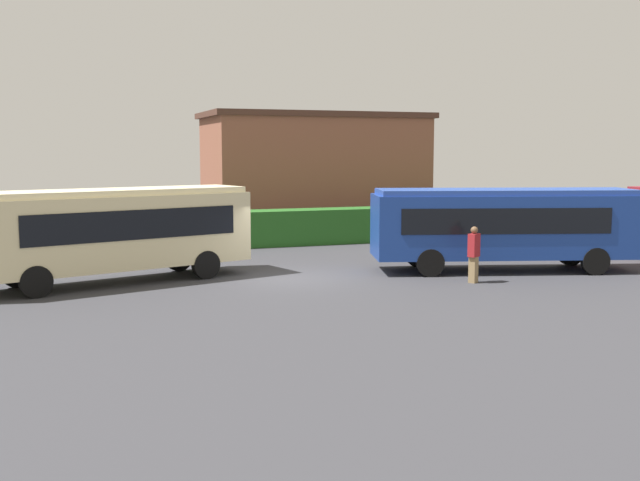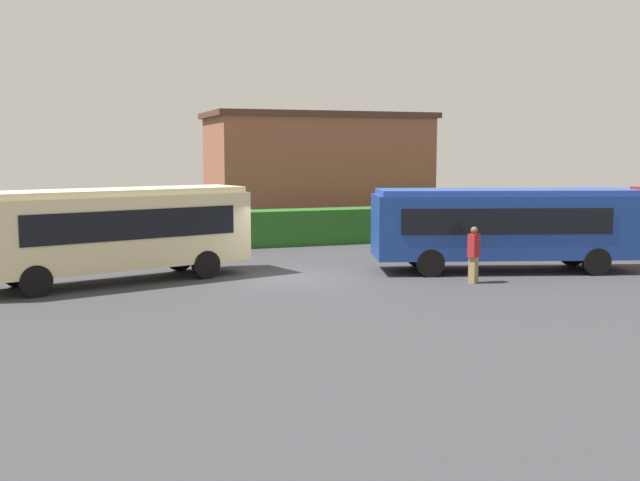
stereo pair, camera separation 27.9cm
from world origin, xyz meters
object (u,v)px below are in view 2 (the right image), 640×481
at_px(bus_blue, 506,224).
at_px(person_left, 474,253).
at_px(bus_cream, 113,229).
at_px(person_center, 477,239).

height_order(bus_blue, person_left, bus_blue).
height_order(bus_cream, person_center, bus_cream).
bearing_deg(person_center, bus_cream, 78.99).
height_order(person_left, person_center, person_left).
bearing_deg(bus_cream, bus_blue, 154.40).
relative_size(person_left, person_center, 1.11).
bearing_deg(bus_blue, person_left, -126.49).
xyz_separation_m(bus_blue, person_left, (-2.42, -1.85, -0.75)).
distance_m(bus_blue, person_center, 2.79).
relative_size(bus_cream, person_left, 5.01).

